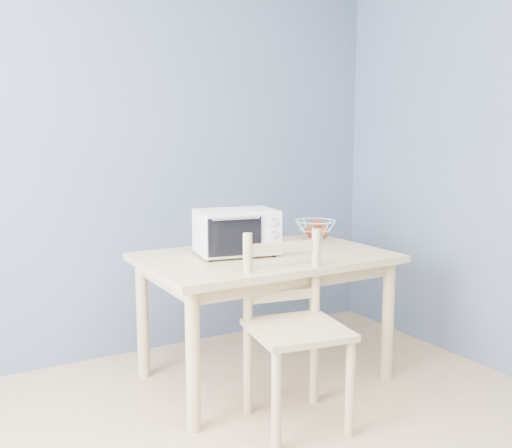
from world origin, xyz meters
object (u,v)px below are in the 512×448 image
toaster_oven (234,232)px  dining_chair (294,331)px  fruit_basket (315,229)px  dining_table (265,271)px

toaster_oven → dining_chair: (0.03, -0.58, -0.42)m
dining_chair → fruit_basket: bearing=58.1°
toaster_oven → dining_chair: 0.71m
fruit_basket → dining_chair: dining_chair is taller
toaster_oven → fruit_basket: (0.73, 0.22, -0.07)m
dining_table → toaster_oven: bearing=161.6°
fruit_basket → dining_chair: 1.11m
dining_table → dining_chair: dining_chair is taller
dining_table → fruit_basket: size_ratio=4.95×
dining_chair → dining_table: bearing=83.9°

